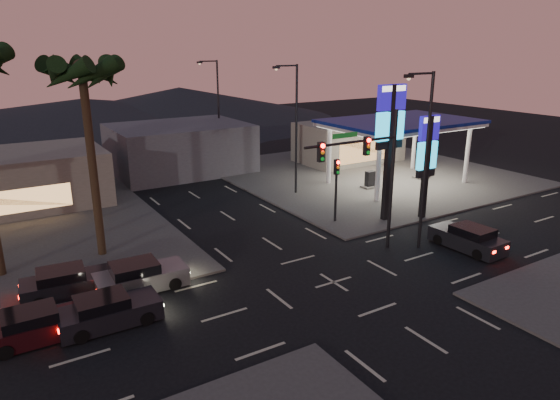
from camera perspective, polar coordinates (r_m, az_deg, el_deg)
ground at (r=25.31m, az=6.15°, el=-9.33°), size 140.00×140.00×0.00m
corner_lot_ne at (r=46.59m, az=9.72°, el=3.00°), size 24.00×24.00×0.12m
gas_station at (r=42.78m, az=13.61°, el=8.39°), size 12.20×8.20×5.47m
convenience_store at (r=51.17m, az=7.83°, el=6.57°), size 10.00×6.00×4.00m
pylon_sign_tall at (r=32.79m, az=12.47°, el=8.24°), size 2.20×0.35×9.00m
pylon_sign_short at (r=34.19m, az=16.48°, el=5.33°), size 1.60×0.35×7.00m
traffic_signal_mast at (r=27.29m, az=10.20°, el=4.14°), size 6.10×0.39×8.00m
pedestal_signal at (r=32.64m, az=6.47°, el=2.27°), size 0.32×0.39×4.30m
streetlight_near at (r=28.62m, az=16.14°, el=5.34°), size 2.14×0.25×10.00m
streetlight_mid at (r=38.41m, az=1.63°, el=8.86°), size 2.14×0.25×10.00m
streetlight_far at (r=50.60m, az=-7.27°, el=10.73°), size 2.14×0.25×10.00m
palm_a at (r=27.77m, az=-21.57°, el=12.24°), size 4.41×4.41×10.86m
building_far_mid at (r=47.48m, az=-11.37°, el=5.83°), size 12.00×9.00×4.40m
hill_right at (r=83.47m, az=-11.37°, el=10.80°), size 50.00×50.00×5.00m
hill_center at (r=79.55m, az=-21.61°, el=9.28°), size 60.00×60.00×4.00m
car_lane_a_front at (r=22.52m, az=-19.06°, el=-11.96°), size 4.27×1.84×1.38m
car_lane_a_mid at (r=22.59m, az=-26.02°, el=-12.79°), size 4.14×1.79×1.34m
car_lane_b_front at (r=25.10m, az=-15.71°, el=-8.45°), size 4.47×2.00×1.44m
car_lane_b_mid at (r=25.65m, az=-23.16°, el=-8.74°), size 4.36×2.11×1.38m
suv_station at (r=30.76m, az=20.72°, el=-4.14°), size 1.97×4.33×1.42m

